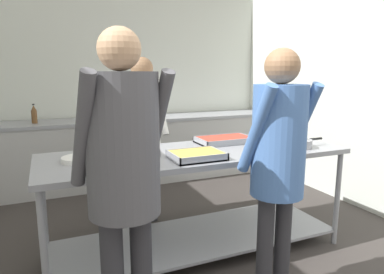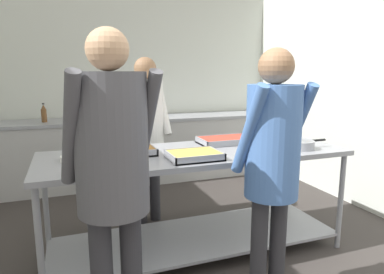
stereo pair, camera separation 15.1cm
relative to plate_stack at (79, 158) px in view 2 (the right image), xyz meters
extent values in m
cube|color=silver|center=(0.87, 2.44, 0.44)|extent=(4.30, 0.06, 2.65)
cube|color=silver|center=(2.99, 0.51, 0.44)|extent=(0.06, 3.97, 2.65)
cube|color=#A8A8A8|center=(0.87, 2.07, -0.46)|extent=(4.14, 0.62, 0.85)
cube|color=gray|center=(0.87, 2.07, -0.01)|extent=(4.14, 0.65, 0.04)
cube|color=black|center=(1.59, 2.07, -0.01)|extent=(0.53, 0.43, 0.02)
cube|color=gray|center=(0.90, -0.03, -0.04)|extent=(2.44, 0.84, 0.04)
cube|color=gray|center=(0.90, -0.03, -0.76)|extent=(2.36, 0.76, 0.02)
cylinder|color=gray|center=(-0.27, -0.40, -0.47)|extent=(0.04, 0.04, 0.82)
cylinder|color=gray|center=(2.07, -0.40, -0.47)|extent=(0.04, 0.04, 0.82)
cylinder|color=gray|center=(-0.27, 0.34, -0.47)|extent=(0.04, 0.04, 0.82)
cylinder|color=gray|center=(2.07, 0.34, -0.47)|extent=(0.04, 0.04, 0.82)
cylinder|color=white|center=(0.00, 0.00, -0.01)|extent=(0.26, 0.26, 0.01)
cylinder|color=white|center=(0.00, 0.00, 0.00)|extent=(0.26, 0.26, 0.01)
cylinder|color=white|center=(0.00, 0.00, 0.01)|extent=(0.25, 0.25, 0.01)
cube|color=gray|center=(0.37, 0.04, -0.01)|extent=(0.41, 0.27, 0.01)
cube|color=#9E6B33|center=(0.37, 0.04, 0.01)|extent=(0.38, 0.25, 0.04)
cube|color=gray|center=(0.37, -0.09, 0.01)|extent=(0.41, 0.01, 0.05)
cube|color=gray|center=(0.37, 0.17, 0.01)|extent=(0.41, 0.01, 0.05)
cube|color=gray|center=(0.17, 0.04, 0.01)|extent=(0.01, 0.27, 0.05)
cube|color=gray|center=(0.57, 0.04, 0.01)|extent=(0.01, 0.27, 0.05)
cube|color=gray|center=(0.80, -0.26, -0.01)|extent=(0.38, 0.30, 0.01)
cube|color=gold|center=(0.80, -0.26, 0.01)|extent=(0.36, 0.27, 0.04)
cube|color=gray|center=(0.80, -0.40, 0.01)|extent=(0.38, 0.01, 0.05)
cube|color=gray|center=(0.80, -0.11, 0.01)|extent=(0.38, 0.01, 0.05)
cube|color=gray|center=(0.61, -0.26, 0.01)|extent=(0.01, 0.30, 0.05)
cube|color=gray|center=(0.98, -0.26, 0.01)|extent=(0.01, 0.30, 0.05)
cube|color=gray|center=(1.27, 0.18, -0.01)|extent=(0.49, 0.30, 0.01)
cube|color=#B23D2D|center=(1.27, 0.18, 0.01)|extent=(0.47, 0.28, 0.04)
cube|color=gray|center=(1.27, 0.03, 0.01)|extent=(0.49, 0.01, 0.05)
cube|color=gray|center=(1.27, 0.33, 0.01)|extent=(0.49, 0.01, 0.05)
cube|color=gray|center=(1.03, 0.18, 0.01)|extent=(0.01, 0.30, 0.05)
cube|color=gray|center=(1.51, 0.18, 0.01)|extent=(0.01, 0.30, 0.05)
cylinder|color=gray|center=(1.74, -0.24, 0.02)|extent=(0.24, 0.24, 0.07)
cylinder|color=beige|center=(1.74, -0.24, 0.05)|extent=(0.21, 0.21, 0.01)
cylinder|color=black|center=(1.93, -0.24, 0.04)|extent=(0.14, 0.02, 0.02)
cylinder|color=#2D2D33|center=(0.22, -0.81, -0.49)|extent=(0.12, 0.12, 0.78)
cylinder|color=#4C4C51|center=(-0.05, -0.86, 0.34)|extent=(0.13, 0.33, 0.58)
cylinder|color=#4C4C51|center=(0.33, -0.78, 0.34)|extent=(0.13, 0.33, 0.58)
cylinder|color=#4C4C51|center=(0.14, -0.82, 0.25)|extent=(0.37, 0.37, 0.72)
sphere|color=tan|center=(0.14, -0.82, 0.72)|extent=(0.21, 0.21, 0.21)
cylinder|color=#2D2D33|center=(1.02, -0.83, -0.51)|extent=(0.10, 0.10, 0.74)
cylinder|color=#2D2D33|center=(1.16, -0.82, -0.51)|extent=(0.10, 0.10, 0.74)
cylinder|color=#4770B2|center=(0.92, -0.84, 0.28)|extent=(0.09, 0.31, 0.55)
cylinder|color=#4770B2|center=(1.26, -0.81, 0.28)|extent=(0.09, 0.31, 0.55)
cylinder|color=#4770B2|center=(1.09, -0.82, 0.20)|extent=(0.33, 0.33, 0.68)
sphere|color=#8C6647|center=(1.09, -0.82, 0.64)|extent=(0.21, 0.21, 0.21)
cylinder|color=#2D2D33|center=(0.73, 0.70, -0.51)|extent=(0.11, 0.11, 0.74)
cylinder|color=#2D2D33|center=(0.58, 0.68, -0.51)|extent=(0.11, 0.11, 0.74)
cylinder|color=silver|center=(0.83, 0.72, 0.28)|extent=(0.12, 0.32, 0.56)
cylinder|color=silver|center=(0.48, 0.67, 0.28)|extent=(0.12, 0.32, 0.56)
cylinder|color=silver|center=(0.66, 0.69, 0.20)|extent=(0.33, 0.33, 0.68)
sphere|color=#8C6647|center=(0.66, 0.69, 0.65)|extent=(0.21, 0.21, 0.21)
cylinder|color=brown|center=(-0.33, 2.02, 0.09)|extent=(0.07, 0.07, 0.16)
cone|color=brown|center=(-0.33, 2.02, 0.19)|extent=(0.06, 0.06, 0.06)
cylinder|color=black|center=(-0.33, 2.02, 0.23)|extent=(0.03, 0.03, 0.02)
camera|label=1|loc=(-0.20, -2.48, 0.60)|focal=32.00mm
camera|label=2|loc=(-0.06, -2.54, 0.60)|focal=32.00mm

